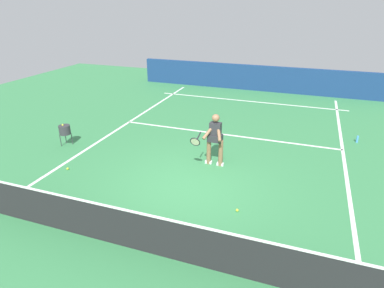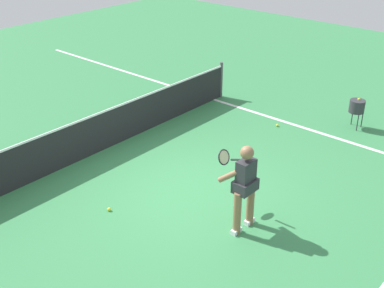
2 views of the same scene
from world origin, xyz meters
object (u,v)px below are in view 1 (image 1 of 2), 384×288
(tennis_player, at_px, (215,138))
(ball_hopper, at_px, (65,130))
(tennis_ball_near, at_px, (68,169))
(water_bottle, at_px, (357,139))
(tennis_ball_mid, at_px, (237,210))

(tennis_player, distance_m, ball_hopper, 5.01)
(tennis_ball_near, distance_m, water_bottle, 9.35)
(tennis_player, height_order, tennis_ball_mid, tennis_player)
(tennis_player, relative_size, water_bottle, 6.46)
(tennis_ball_mid, bearing_deg, tennis_player, -60.62)
(tennis_player, xyz_separation_m, water_bottle, (-4.11, -3.22, -0.73))
(ball_hopper, height_order, water_bottle, ball_hopper)
(ball_hopper, distance_m, water_bottle, 9.77)
(tennis_ball_near, height_order, ball_hopper, ball_hopper)
(tennis_ball_mid, relative_size, water_bottle, 0.28)
(tennis_player, distance_m, tennis_ball_near, 4.28)
(ball_hopper, bearing_deg, water_bottle, -158.89)
(tennis_player, xyz_separation_m, ball_hopper, (5.00, 0.30, -0.30))
(tennis_player, bearing_deg, tennis_ball_mid, 119.38)
(tennis_ball_mid, relative_size, ball_hopper, 0.09)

